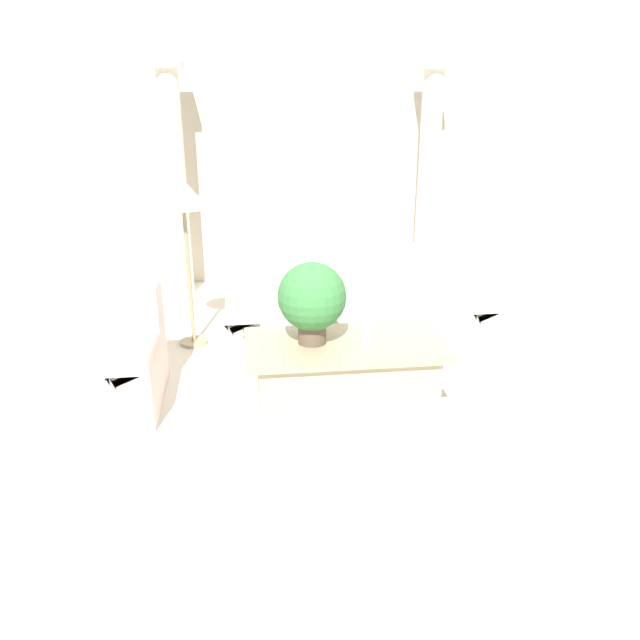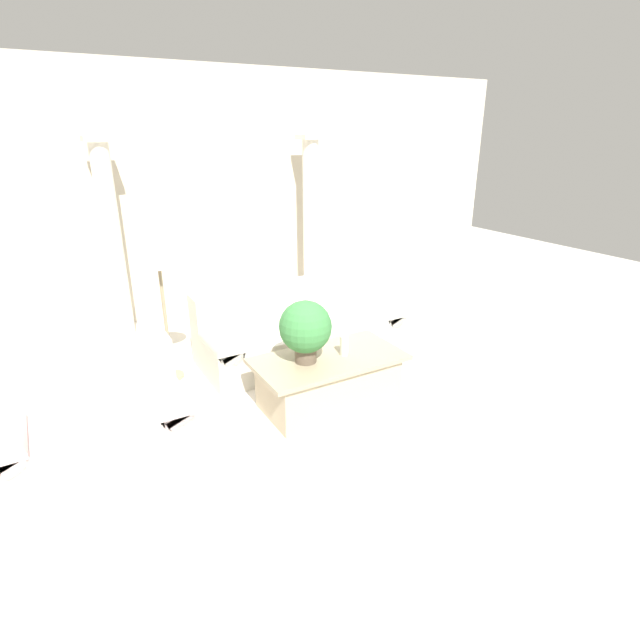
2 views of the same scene
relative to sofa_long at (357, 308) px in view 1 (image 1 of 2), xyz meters
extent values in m
plane|color=silver|center=(-0.29, -0.82, -0.32)|extent=(16.00, 16.00, 0.00)
cube|color=beige|center=(-0.29, 2.04, 1.28)|extent=(10.00, 0.06, 3.20)
cube|color=beige|center=(0.00, -0.06, -0.11)|extent=(2.27, 0.91, 0.41)
cube|color=beige|center=(0.00, 0.23, 0.29)|extent=(2.27, 0.32, 0.38)
cylinder|color=beige|center=(-0.99, -0.06, 0.11)|extent=(0.28, 0.91, 0.28)
cylinder|color=beige|center=(0.99, -0.06, 0.11)|extent=(0.28, 0.91, 0.28)
cube|color=beige|center=(-2.28, -0.90, -0.11)|extent=(1.40, 0.91, 0.41)
cube|color=beige|center=(-2.28, -0.60, 0.29)|extent=(1.40, 0.32, 0.38)
cylinder|color=beige|center=(-1.72, -0.90, 0.11)|extent=(0.28, 0.91, 0.28)
cube|color=tan|center=(-0.29, -1.13, -0.10)|extent=(1.20, 0.64, 0.45)
cube|color=tan|center=(-0.29, -1.13, 0.15)|extent=(1.37, 0.73, 0.04)
cylinder|color=brown|center=(-0.52, -1.11, 0.24)|extent=(0.19, 0.19, 0.14)
sphere|color=#387A3D|center=(-0.52, -1.11, 0.50)|extent=(0.46, 0.46, 0.46)
cylinder|color=silver|center=(-0.14, -1.16, 0.26)|extent=(0.08, 0.08, 0.19)
cylinder|color=gray|center=(-1.43, 0.15, -0.30)|extent=(0.25, 0.25, 0.03)
cylinder|color=gray|center=(-1.43, 0.15, 0.30)|extent=(0.04, 0.04, 1.17)
cone|color=beige|center=(-1.43, 0.15, 1.00)|extent=(0.41, 0.41, 0.24)
cylinder|color=silver|center=(-1.63, 1.61, 0.83)|extent=(0.22, 0.22, 2.29)
cube|color=silver|center=(-1.63, 1.61, 2.00)|extent=(0.31, 0.31, 0.06)
cylinder|color=silver|center=(1.05, 1.61, 0.83)|extent=(0.22, 0.22, 2.29)
cube|color=silver|center=(1.05, 1.61, 2.00)|extent=(0.31, 0.31, 0.06)
camera|label=1|loc=(-0.95, -5.02, 1.83)|focal=35.00mm
camera|label=2|loc=(-2.42, -4.65, 2.11)|focal=28.00mm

